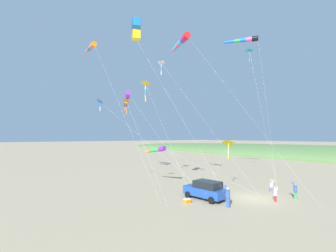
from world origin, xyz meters
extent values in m
plane|color=tan|center=(0.00, 0.00, 0.00)|extent=(600.00, 600.00, 0.00)
cube|color=#1E479E|center=(4.28, -2.75, 0.75)|extent=(2.32, 4.48, 0.84)
cube|color=black|center=(4.24, -2.41, 1.51)|extent=(1.90, 2.75, 0.68)
cylinder|color=black|center=(5.36, -4.10, 0.33)|extent=(0.29, 0.68, 0.66)
cylinder|color=black|center=(3.52, -4.31, 0.33)|extent=(0.29, 0.68, 0.66)
cylinder|color=black|center=(5.04, -1.20, 0.33)|extent=(0.29, 0.68, 0.66)
cylinder|color=black|center=(3.20, -1.40, 0.33)|extent=(0.29, 0.68, 0.66)
cube|color=orange|center=(6.65, -2.77, 0.18)|extent=(0.60, 0.40, 0.36)
cube|color=white|center=(6.65, -2.77, 0.39)|extent=(0.62, 0.42, 0.06)
cube|color=#335199|center=(4.64, 0.39, 0.41)|extent=(0.23, 0.35, 0.83)
cylinder|color=#335199|center=(4.64, 0.39, 1.17)|extent=(0.45, 0.45, 0.68)
sphere|color=tan|center=(4.64, 0.39, 1.64)|extent=(0.26, 0.26, 0.26)
cylinder|color=#335199|center=(4.84, 0.26, 1.69)|extent=(0.19, 0.43, 0.52)
cylinder|color=#335199|center=(4.51, 0.19, 1.69)|extent=(0.19, 0.43, 0.52)
cube|color=#B72833|center=(-0.43, 2.06, 0.30)|extent=(0.24, 0.14, 0.59)
cylinder|color=silver|center=(-0.43, 2.06, 0.84)|extent=(0.30, 0.30, 0.49)
sphere|color=beige|center=(-0.43, 2.06, 1.17)|extent=(0.19, 0.19, 0.19)
cylinder|color=silver|center=(-0.54, 1.92, 1.21)|extent=(0.30, 0.10, 0.37)
cylinder|color=silver|center=(-0.57, 2.16, 1.21)|extent=(0.30, 0.10, 0.37)
cube|color=#3D7F51|center=(-2.96, 2.79, 0.36)|extent=(0.23, 0.31, 0.72)
cylinder|color=#335199|center=(-2.96, 2.79, 1.02)|extent=(0.42, 0.42, 0.60)
sphere|color=#A37551|center=(-2.96, 2.79, 1.43)|extent=(0.23, 0.23, 0.23)
cylinder|color=#335199|center=(-2.77, 2.70, 1.47)|extent=(0.20, 0.37, 0.45)
cylinder|color=#335199|center=(-3.05, 2.61, 1.47)|extent=(0.20, 0.37, 0.45)
cube|color=#8E6B9E|center=(-3.63, -0.09, 0.31)|extent=(0.24, 0.13, 0.61)
cylinder|color=silver|center=(-3.63, -0.09, 0.86)|extent=(0.29, 0.29, 0.50)
sphere|color=#A37551|center=(-3.63, -0.09, 1.21)|extent=(0.19, 0.19, 0.19)
cylinder|color=silver|center=(-3.75, -0.22, 1.25)|extent=(0.31, 0.08, 0.38)
cylinder|color=silver|center=(-3.75, 0.03, 1.25)|extent=(0.31, 0.08, 0.38)
cylinder|color=purple|center=(4.51, -9.84, 4.76)|extent=(0.82, 1.07, 0.77)
cylinder|color=green|center=(4.70, -10.67, 4.61)|extent=(0.71, 1.03, 0.66)
cylinder|color=green|center=(4.88, -11.50, 4.46)|extent=(0.59, 0.98, 0.54)
cylinder|color=orange|center=(5.07, -12.33, 4.30)|extent=(0.47, 0.94, 0.43)
cylinder|color=white|center=(1.49, -4.90, 2.34)|extent=(5.86, 9.07, 4.68)
pyramid|color=white|center=(6.76, -6.85, 14.58)|extent=(0.87, 1.13, 0.27)
cylinder|color=black|center=(6.77, -6.85, 14.52)|extent=(0.87, 0.22, 0.23)
cylinder|color=white|center=(6.76, -6.87, 14.25)|extent=(0.10, 0.13, 0.46)
cylinder|color=#1EB7C6|center=(6.76, -6.88, 13.79)|extent=(0.08, 0.10, 0.45)
cylinder|color=white|center=(6.78, -6.87, 13.34)|extent=(0.13, 0.10, 0.46)
cylinder|color=white|center=(3.10, -3.17, 7.24)|extent=(7.36, 7.37, 14.48)
pyramid|color=blue|center=(10.92, -13.95, 10.66)|extent=(0.89, 1.31, 0.60)
cylinder|color=black|center=(10.97, -13.96, 10.61)|extent=(0.86, 0.16, 0.69)
cylinder|color=blue|center=(10.99, -13.94, 10.28)|extent=(0.16, 0.16, 0.55)
cylinder|color=white|center=(11.00, -13.91, 9.73)|extent=(0.13, 0.13, 0.55)
cylinder|color=blue|center=(11.02, -13.91, 9.19)|extent=(0.14, 0.10, 0.55)
cylinder|color=white|center=(6.90, -8.78, 5.28)|extent=(8.14, 10.38, 10.57)
cylinder|color=purple|center=(4.21, -19.75, 12.98)|extent=(1.38, 2.00, 1.19)
cylinder|color=yellow|center=(3.60, -21.27, 12.49)|extent=(1.24, 1.91, 1.06)
cylinder|color=black|center=(2.98, -22.80, 12.01)|extent=(1.10, 1.82, 0.93)
cylinder|color=yellow|center=(2.36, -24.32, 11.53)|extent=(0.96, 1.74, 0.80)
cylinder|color=white|center=(3.56, -12.30, 6.52)|extent=(1.93, 13.39, 13.03)
pyramid|color=#1EB7C6|center=(-8.12, -5.47, 18.95)|extent=(0.98, 1.31, 0.30)
cylinder|color=black|center=(-8.10, -5.47, 18.88)|extent=(1.04, 0.21, 0.24)
cylinder|color=#1EB7C6|center=(-8.13, -5.47, 18.56)|extent=(0.15, 0.09, 0.54)
cylinder|color=purple|center=(-8.14, -5.50, 18.02)|extent=(0.16, 0.16, 0.54)
cylinder|color=#1EB7C6|center=(-8.14, -5.53, 17.49)|extent=(0.14, 0.12, 0.54)
cylinder|color=white|center=(-7.31, -3.24, 9.42)|extent=(1.60, 4.47, 18.84)
pyramid|color=orange|center=(9.59, -9.65, 10.39)|extent=(0.83, 1.17, 0.34)
cylinder|color=black|center=(9.61, -9.65, 10.33)|extent=(0.95, 0.12, 0.31)
cylinder|color=orange|center=(9.63, -9.66, 10.03)|extent=(0.14, 0.14, 0.50)
cylinder|color=#EF4C93|center=(9.61, -9.65, 9.53)|extent=(0.16, 0.16, 0.51)
cylinder|color=orange|center=(9.56, -9.65, 9.04)|extent=(0.16, 0.16, 0.51)
cylinder|color=white|center=(9.24, -6.27, 5.15)|extent=(0.75, 6.75, 10.29)
pyramid|color=yellow|center=(4.81, -13.29, 13.80)|extent=(1.84, 2.17, 0.49)
cylinder|color=black|center=(4.84, -13.30, 13.69)|extent=(1.50, 0.65, 0.40)
cylinder|color=yellow|center=(4.87, -13.28, 13.19)|extent=(0.24, 0.22, 0.84)
cylinder|color=#1EB7C6|center=(4.89, -13.28, 12.36)|extent=(0.19, 0.22, 0.84)
cylinder|color=yellow|center=(4.85, -13.29, 11.53)|extent=(0.23, 0.19, 0.84)
cylinder|color=white|center=(4.29, -9.46, 6.82)|extent=(1.10, 7.69, 13.63)
pyramid|color=yellow|center=(-1.26, -4.03, 5.59)|extent=(0.98, 1.47, 0.68)
cylinder|color=black|center=(-1.21, -4.02, 5.52)|extent=(1.00, 0.15, 0.78)
cylinder|color=yellow|center=(-1.18, -4.02, 5.14)|extent=(0.16, 0.11, 0.63)
cylinder|color=white|center=(-1.19, -4.05, 4.52)|extent=(0.21, 0.21, 0.64)
cylinder|color=yellow|center=(-1.21, -4.10, 3.90)|extent=(0.18, 0.16, 0.63)
cylinder|color=white|center=(2.62, -2.66, 2.74)|extent=(7.68, 2.73, 5.47)
cylinder|color=black|center=(-11.50, -6.62, 21.95)|extent=(1.16, 1.22, 0.87)
cylinder|color=#EF4C93|center=(-11.10, -7.44, 22.00)|extent=(1.07, 1.18, 0.78)
cylinder|color=blue|center=(-10.70, -8.25, 22.05)|extent=(0.99, 1.13, 0.69)
cylinder|color=green|center=(-10.30, -9.07, 22.10)|extent=(0.91, 1.09, 0.60)
cylinder|color=blue|center=(-9.90, -9.89, 22.15)|extent=(0.82, 1.04, 0.51)
cylinder|color=blue|center=(-9.50, -10.71, 22.20)|extent=(0.74, 1.00, 0.42)
cylinder|color=white|center=(-8.34, -3.17, 10.86)|extent=(6.72, 6.09, 21.72)
cylinder|color=orange|center=(11.80, -14.27, 17.73)|extent=(0.68, 0.55, 0.68)
cylinder|color=#EF4C93|center=(11.80, -14.81, 17.73)|extent=(0.61, 0.55, 0.61)
cylinder|color=green|center=(11.79, -15.35, 17.72)|extent=(0.53, 0.55, 0.53)
cylinder|color=blue|center=(11.78, -15.88, 17.72)|extent=(0.46, 0.55, 0.46)
cylinder|color=#EF4C93|center=(11.78, -16.42, 17.71)|extent=(0.38, 0.55, 0.38)
cylinder|color=orange|center=(11.77, -16.96, 17.71)|extent=(0.31, 0.54, 0.31)
cylinder|color=white|center=(10.29, -9.03, 8.78)|extent=(3.04, 9.96, 17.57)
cylinder|color=red|center=(3.57, -6.24, 18.16)|extent=(0.99, 0.94, 0.93)
cylinder|color=purple|center=(3.44, -6.88, 18.07)|extent=(0.90, 0.90, 0.84)
cylinder|color=#1EB7C6|center=(3.30, -7.52, 17.97)|extent=(0.80, 0.87, 0.75)
cylinder|color=#EF4C93|center=(3.16, -8.15, 17.87)|extent=(0.71, 0.84, 0.66)
cylinder|color=#1EB7C6|center=(3.02, -8.79, 17.77)|extent=(0.61, 0.81, 0.57)
cylinder|color=#EF4C93|center=(2.89, -9.43, 17.68)|extent=(0.52, 0.77, 0.47)
cylinder|color=white|center=(0.96, -0.22, 9.00)|extent=(5.37, 11.41, 18.00)
cube|color=blue|center=(10.41, -6.05, 17.59)|extent=(1.04, 1.04, 0.79)
cube|color=yellow|center=(10.41, -6.05, 16.32)|extent=(1.04, 1.04, 0.79)
cylinder|color=black|center=(10.63, -6.57, 16.95)|extent=(0.02, 0.02, 2.06)
cylinder|color=black|center=(10.93, -5.84, 16.95)|extent=(0.02, 0.02, 2.06)
cylinder|color=black|center=(9.89, -6.26, 16.95)|extent=(0.02, 0.02, 2.06)
cylinder|color=black|center=(10.20, -5.53, 16.95)|extent=(0.02, 0.02, 2.06)
cylinder|color=white|center=(7.52, -2.53, 7.96)|extent=(5.80, 7.04, 15.92)
camera|label=1|loc=(21.44, 13.68, 6.29)|focal=24.62mm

